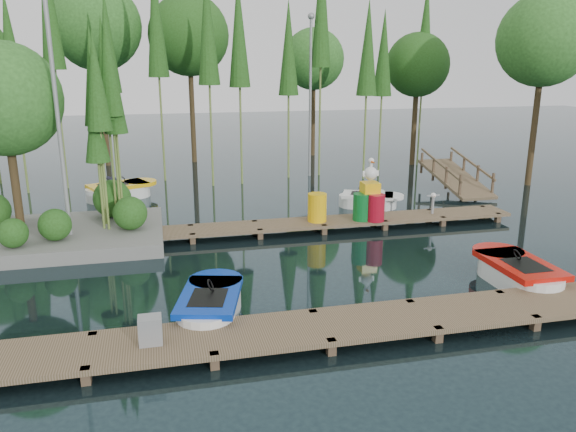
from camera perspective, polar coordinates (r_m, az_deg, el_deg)
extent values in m
plane|color=#1C2F34|center=(15.24, -1.41, -4.60)|extent=(90.00, 90.00, 0.00)
cube|color=brown|center=(11.13, 3.44, -11.17)|extent=(18.00, 1.50, 0.10)
cube|color=brown|center=(10.38, -19.80, -15.51)|extent=(0.16, 0.16, 0.50)
cube|color=brown|center=(11.48, -19.13, -12.31)|extent=(0.16, 0.16, 0.50)
cube|color=brown|center=(10.32, -7.46, -14.85)|extent=(0.16, 0.16, 0.50)
cube|color=brown|center=(11.42, -8.14, -11.70)|extent=(0.16, 0.16, 0.50)
cube|color=brown|center=(10.69, 4.41, -13.59)|extent=(0.16, 0.16, 0.50)
cube|color=brown|center=(11.76, 2.53, -10.70)|extent=(0.16, 0.16, 0.50)
cube|color=brown|center=(11.46, 14.95, -11.99)|extent=(0.16, 0.16, 0.50)
cube|color=brown|center=(12.46, 12.23, -9.48)|extent=(0.16, 0.16, 0.50)
cube|color=brown|center=(12.56, 23.80, -10.32)|extent=(0.16, 0.16, 0.50)
cube|color=brown|center=(13.48, 20.62, -8.19)|extent=(0.16, 0.16, 0.50)
cube|color=brown|center=(17.68, 0.10, -0.86)|extent=(15.00, 1.20, 0.10)
cube|color=brown|center=(17.15, -23.30, -3.41)|extent=(0.16, 0.16, 0.50)
cube|color=brown|center=(18.05, -22.81, -2.44)|extent=(0.16, 0.16, 0.50)
cube|color=brown|center=(16.89, -16.53, -3.04)|extent=(0.16, 0.16, 0.50)
cube|color=brown|center=(17.80, -16.38, -2.07)|extent=(0.16, 0.16, 0.50)
cube|color=brown|center=(16.87, -9.64, -2.62)|extent=(0.16, 0.16, 0.50)
cube|color=brown|center=(17.79, -9.85, -1.67)|extent=(0.16, 0.16, 0.50)
cube|color=brown|center=(17.10, -2.84, -2.17)|extent=(0.16, 0.16, 0.50)
cube|color=brown|center=(18.00, -3.40, -1.26)|extent=(0.16, 0.16, 0.50)
cube|color=brown|center=(17.55, 3.68, -1.70)|extent=(0.16, 0.16, 0.50)
cube|color=brown|center=(18.43, 2.82, -0.84)|extent=(0.16, 0.16, 0.50)
cube|color=brown|center=(18.22, 9.80, -1.25)|extent=(0.16, 0.16, 0.50)
cube|color=brown|center=(19.07, 8.69, -0.44)|extent=(0.16, 0.16, 0.50)
cube|color=brown|center=(19.09, 15.43, -0.82)|extent=(0.16, 0.16, 0.50)
cube|color=brown|center=(19.90, 14.13, -0.07)|extent=(0.16, 0.16, 0.50)
cube|color=brown|center=(20.12, 20.52, -0.42)|extent=(0.16, 0.16, 0.50)
cube|color=brown|center=(20.90, 19.09, 0.28)|extent=(0.16, 0.16, 0.50)
cube|color=slate|center=(18.02, -22.53, -2.01)|extent=(6.20, 4.20, 0.42)
sphere|color=#275A1C|center=(16.85, -22.60, -0.83)|extent=(0.90, 0.90, 0.90)
sphere|color=#275A1C|center=(18.76, -17.43, 1.71)|extent=(1.20, 1.20, 1.20)
sphere|color=#275A1C|center=(16.69, -26.17, -1.57)|extent=(0.80, 0.80, 0.80)
sphere|color=#275A1C|center=(17.19, -15.75, 0.28)|extent=(1.00, 1.00, 1.00)
cylinder|color=#3F2F1A|center=(18.18, -26.04, 3.68)|extent=(0.24, 0.24, 3.60)
sphere|color=#357529|center=(17.91, -26.89, 10.56)|extent=(3.20, 3.20, 3.20)
cylinder|color=olive|center=(17.77, -17.60, 7.45)|extent=(0.07, 0.07, 5.93)
cone|color=#275A1C|center=(17.62, -18.17, 14.14)|extent=(0.70, 0.70, 2.97)
cylinder|color=olive|center=(17.65, -18.64, 6.88)|extent=(0.07, 0.07, 5.66)
cone|color=#275A1C|center=(17.49, -19.21, 13.30)|extent=(0.70, 0.70, 2.83)
cylinder|color=olive|center=(17.83, -16.90, 6.39)|extent=(0.07, 0.07, 5.22)
cone|color=#275A1C|center=(17.65, -17.37, 12.25)|extent=(0.70, 0.70, 2.61)
cylinder|color=olive|center=(17.04, -18.36, 6.39)|extent=(0.07, 0.07, 5.53)
cone|color=#275A1C|center=(16.86, -18.93, 12.88)|extent=(0.70, 0.70, 2.76)
cylinder|color=olive|center=(17.30, -18.60, 3.94)|extent=(0.07, 0.07, 4.01)
cone|color=#275A1C|center=(17.09, -19.00, 8.55)|extent=(0.70, 0.70, 2.01)
cylinder|color=olive|center=(17.64, -17.24, 7.72)|extent=(0.07, 0.07, 6.11)
cone|color=#275A1C|center=(17.50, -17.82, 14.66)|extent=(0.70, 0.70, 3.05)
cylinder|color=#3F2F1A|center=(26.21, 23.85, 9.40)|extent=(0.26, 0.26, 6.06)
sphere|color=#357529|center=(26.13, 24.60, 15.99)|extent=(3.81, 3.81, 3.81)
cylinder|color=#3F2F1A|center=(29.73, 12.75, 9.90)|extent=(0.26, 0.26, 5.02)
sphere|color=#275A1C|center=(29.61, 13.05, 14.74)|extent=(3.16, 3.16, 3.16)
cylinder|color=#3F2F1A|center=(32.01, 2.56, 10.89)|extent=(0.26, 0.26, 5.31)
sphere|color=#357529|center=(31.90, 2.62, 15.65)|extent=(3.34, 3.34, 3.34)
cylinder|color=#3F2F1A|center=(30.17, -9.75, 11.51)|extent=(0.26, 0.26, 6.46)
sphere|color=#275A1C|center=(30.12, -10.04, 17.64)|extent=(4.06, 4.06, 4.06)
cylinder|color=#3F2F1A|center=(30.17, -18.32, 11.33)|extent=(0.26, 0.26, 6.85)
sphere|color=#357529|center=(30.16, -18.89, 17.82)|extent=(4.31, 4.31, 4.31)
cylinder|color=olive|center=(24.85, -25.84, 10.56)|extent=(0.09, 0.09, 7.48)
cone|color=#275A1C|center=(24.81, -26.43, 15.36)|extent=(0.90, 0.90, 4.11)
cylinder|color=olive|center=(25.12, -22.57, 13.46)|extent=(0.09, 0.09, 9.66)
cylinder|color=olive|center=(25.94, -17.48, 11.76)|extent=(0.09, 0.09, 7.69)
cone|color=#275A1C|center=(25.91, -17.88, 16.51)|extent=(0.90, 0.90, 4.23)
cylinder|color=olive|center=(25.50, -12.95, 13.48)|extent=(0.09, 0.09, 8.99)
cone|color=#275A1C|center=(25.55, -13.31, 19.12)|extent=(0.90, 0.90, 4.94)
cylinder|color=olive|center=(24.00, -7.97, 12.95)|extent=(0.09, 0.09, 8.44)
cone|color=#275A1C|center=(24.02, -8.19, 18.59)|extent=(0.90, 0.90, 4.64)
cylinder|color=olive|center=(24.29, -4.90, 12.82)|extent=(0.09, 0.09, 8.22)
cone|color=#275A1C|center=(24.29, -5.03, 18.25)|extent=(0.90, 0.90, 4.52)
cylinder|color=olive|center=(25.60, 0.05, 12.10)|extent=(0.09, 0.09, 7.41)
cone|color=#275A1C|center=(25.56, 0.06, 16.74)|extent=(0.90, 0.90, 4.07)
cylinder|color=olive|center=(26.17, 3.33, 14.74)|extent=(0.09, 0.09, 9.77)
cone|color=#275A1C|center=(26.28, 3.42, 20.72)|extent=(0.90, 0.90, 5.38)
cylinder|color=olive|center=(25.58, 7.94, 11.95)|extent=(0.09, 0.09, 7.40)
cone|color=#275A1C|center=(25.54, 8.12, 16.59)|extent=(0.90, 0.90, 4.07)
cylinder|color=olive|center=(27.58, 9.49, 11.86)|extent=(0.09, 0.09, 7.14)
cone|color=#275A1C|center=(27.53, 9.68, 16.02)|extent=(0.90, 0.90, 3.93)
cylinder|color=olive|center=(29.50, 13.48, 13.31)|extent=(0.09, 0.09, 8.61)
cone|color=#275A1C|center=(29.52, 13.79, 17.99)|extent=(0.90, 0.90, 4.74)
cylinder|color=gray|center=(16.80, -22.27, 8.44)|extent=(0.12, 0.12, 7.00)
cylinder|color=gray|center=(26.00, 2.28, 11.69)|extent=(0.12, 0.12, 7.00)
sphere|color=gray|center=(26.01, 2.36, 19.63)|extent=(0.30, 0.30, 0.30)
cube|color=brown|center=(24.17, 16.64, 3.69)|extent=(1.50, 3.94, 0.95)
cube|color=brown|center=(22.46, 17.08, 2.90)|extent=(0.08, 0.08, 0.90)
cube|color=brown|center=(23.38, 15.77, 3.75)|extent=(0.08, 0.08, 0.90)
cube|color=brown|center=(24.30, 14.55, 4.54)|extent=(0.08, 0.08, 0.90)
cube|color=brown|center=(25.25, 13.42, 5.26)|extent=(0.08, 0.08, 0.90)
cube|color=brown|center=(23.72, 15.27, 5.06)|extent=(0.06, 3.54, 0.83)
cube|color=brown|center=(23.19, 20.08, 3.02)|extent=(0.08, 0.08, 0.90)
cube|color=brown|center=(24.08, 18.70, 3.84)|extent=(0.08, 0.08, 0.90)
cube|color=brown|center=(24.98, 17.41, 4.61)|extent=(0.08, 0.08, 0.90)
cube|color=brown|center=(25.90, 16.21, 5.32)|extent=(0.08, 0.08, 0.90)
cube|color=brown|center=(24.42, 18.18, 5.12)|extent=(0.06, 3.54, 0.83)
cube|color=white|center=(12.06, -7.90, -9.39)|extent=(1.43, 1.43, 0.54)
cylinder|color=white|center=(12.59, -7.48, -8.26)|extent=(1.42, 1.42, 0.54)
cylinder|color=white|center=(11.53, -8.36, -10.61)|extent=(1.42, 1.42, 0.54)
cube|color=#0630AC|center=(11.94, -7.95, -8.11)|extent=(1.66, 2.27, 0.14)
cylinder|color=#0630AC|center=(12.72, -7.35, -6.57)|extent=(1.45, 1.45, 0.14)
cube|color=black|center=(11.74, -8.11, -8.30)|extent=(0.94, 1.12, 0.06)
torus|color=black|center=(11.99, -7.88, -6.98)|extent=(0.21, 0.30, 0.26)
cube|color=white|center=(14.70, 22.39, -5.73)|extent=(1.24, 1.26, 0.57)
cylinder|color=white|center=(15.17, 21.05, -4.93)|extent=(1.24, 1.24, 0.57)
cylinder|color=white|center=(14.23, 23.83, -6.59)|extent=(1.24, 1.24, 0.57)
cube|color=red|center=(14.59, 22.51, -4.60)|extent=(1.27, 2.17, 0.14)
cylinder|color=red|center=(15.30, 20.57, -3.49)|extent=(1.27, 1.27, 0.14)
cube|color=black|center=(14.42, 23.00, -4.69)|extent=(0.77, 1.03, 0.06)
torus|color=black|center=(14.65, 22.25, -3.64)|extent=(0.16, 0.29, 0.27)
cube|color=white|center=(22.98, -16.82, 2.22)|extent=(1.67, 1.66, 0.57)
cylinder|color=white|center=(23.21, -15.37, 2.45)|extent=(1.66, 1.66, 0.57)
cylinder|color=white|center=(22.78, -18.29, 1.98)|extent=(1.66, 1.66, 0.57)
cube|color=yellow|center=(22.92, -16.88, 2.98)|extent=(2.51, 2.07, 0.15)
cylinder|color=yellow|center=(23.25, -14.78, 3.31)|extent=(1.69, 1.69, 0.15)
cube|color=black|center=(22.84, -17.37, 3.02)|extent=(1.26, 1.13, 0.06)
torus|color=black|center=(22.93, -16.56, 3.54)|extent=(0.33, 0.26, 0.28)
imported|color=#1E1E2D|center=(22.77, -17.55, 3.62)|extent=(0.55, 0.50, 1.02)
cube|color=white|center=(20.96, 8.08, 1.40)|extent=(1.41, 1.40, 0.48)
cylinder|color=white|center=(20.94, 9.53, 1.32)|extent=(1.40, 1.40, 0.48)
cylinder|color=white|center=(21.00, 6.63, 1.47)|extent=(1.40, 1.40, 0.48)
cube|color=white|center=(20.90, 8.10, 2.10)|extent=(2.12, 1.75, 0.12)
cylinder|color=white|center=(20.87, 10.23, 1.99)|extent=(1.43, 1.43, 0.12)
cube|color=black|center=(20.90, 7.63, 2.23)|extent=(1.07, 0.96, 0.05)
torus|color=black|center=(20.85, 8.48, 2.55)|extent=(0.28, 0.22, 0.23)
imported|color=#1E1E2D|center=(20.86, 7.52, 2.72)|extent=(0.43, 0.39, 0.79)
imported|color=#1E1E2D|center=(21.15, 8.42, 2.71)|extent=(0.34, 0.29, 0.60)
cube|color=gray|center=(10.61, -13.82, -11.19)|extent=(0.42, 0.35, 0.51)
cylinder|color=yellow|center=(17.78, 2.98, 0.87)|extent=(0.60, 0.60, 0.90)
cylinder|color=#0B6523|center=(18.04, 7.52, 0.92)|extent=(0.58, 0.58, 0.86)
cylinder|color=white|center=(18.51, 8.88, 1.24)|extent=(0.58, 0.58, 0.86)
cylinder|color=#A20B1D|center=(18.01, 8.88, 0.84)|extent=(0.58, 0.58, 0.86)
cube|color=yellow|center=(18.09, 8.34, 2.89)|extent=(0.53, 0.53, 0.34)
sphere|color=white|center=(18.00, 8.39, 4.31)|extent=(0.42, 0.42, 0.42)
cylinder|color=white|center=(17.95, 8.42, 5.06)|extent=(0.10, 0.10, 0.29)
sphere|color=white|center=(17.92, 8.45, 5.57)|extent=(0.19, 0.19, 0.19)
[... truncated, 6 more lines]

